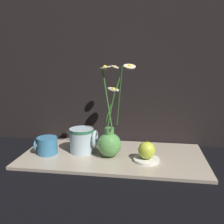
{
  "coord_description": "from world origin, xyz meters",
  "views": [
    {
      "loc": [
        0.14,
        -0.96,
        0.4
      ],
      "look_at": [
        -0.0,
        0.0,
        0.19
      ],
      "focal_mm": 40.0,
      "sensor_mm": 36.0,
      "label": 1
    }
  ],
  "objects_px": {
    "vase_with_flowers": "(110,140)",
    "ceramic_pitcher": "(82,139)",
    "yellow_mug": "(47,146)",
    "orange_fruit": "(147,150)"
  },
  "relations": [
    {
      "from": "vase_with_flowers",
      "to": "orange_fruit",
      "type": "distance_m",
      "value": 0.15
    },
    {
      "from": "vase_with_flowers",
      "to": "orange_fruit",
      "type": "bearing_deg",
      "value": -10.29
    },
    {
      "from": "vase_with_flowers",
      "to": "ceramic_pitcher",
      "type": "bearing_deg",
      "value": 165.93
    },
    {
      "from": "yellow_mug",
      "to": "orange_fruit",
      "type": "xyz_separation_m",
      "value": [
        0.41,
        -0.01,
        0.01
      ]
    },
    {
      "from": "ceramic_pitcher",
      "to": "orange_fruit",
      "type": "height_order",
      "value": "ceramic_pitcher"
    },
    {
      "from": "yellow_mug",
      "to": "ceramic_pitcher",
      "type": "height_order",
      "value": "ceramic_pitcher"
    },
    {
      "from": "vase_with_flowers",
      "to": "orange_fruit",
      "type": "xyz_separation_m",
      "value": [
        0.15,
        -0.03,
        -0.02
      ]
    },
    {
      "from": "yellow_mug",
      "to": "ceramic_pitcher",
      "type": "xyz_separation_m",
      "value": [
        0.14,
        0.04,
        0.02
      ]
    },
    {
      "from": "vase_with_flowers",
      "to": "ceramic_pitcher",
      "type": "relative_size",
      "value": 2.9
    },
    {
      "from": "vase_with_flowers",
      "to": "yellow_mug",
      "type": "xyz_separation_m",
      "value": [
        -0.26,
        -0.01,
        -0.03
      ]
    }
  ]
}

